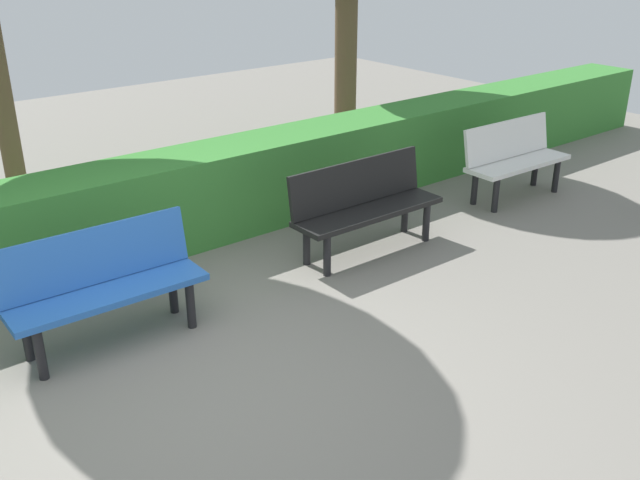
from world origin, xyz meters
The scene contains 5 objects.
ground_plane centered at (0.00, 0.00, 0.00)m, with size 19.23×19.23×0.00m, color gray.
bench_white centered at (-4.74, -1.04, 0.48)m, with size 1.38×0.50×0.86m.
bench_black centered at (-2.42, -0.99, 0.48)m, with size 1.56×0.46×0.86m.
bench_blue centered at (0.17, -0.97, 0.48)m, with size 1.46×0.49×0.86m.
hedge_row centered at (-1.08, -2.25, 0.44)m, with size 15.23×0.71×0.88m, color #387F33.
Camera 1 is at (1.87, 3.68, 2.87)m, focal length 40.27 mm.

